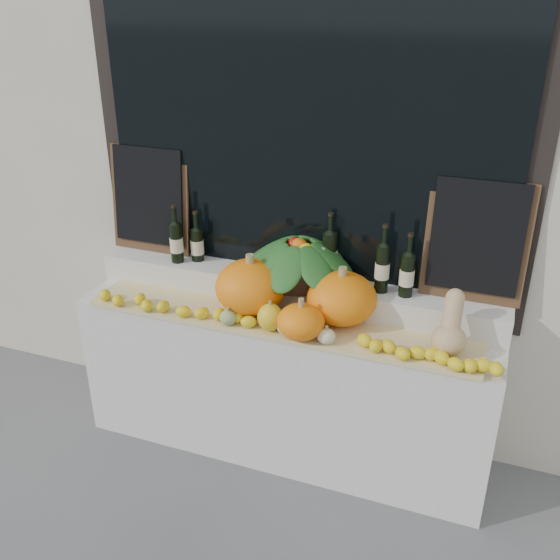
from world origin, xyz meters
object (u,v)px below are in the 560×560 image
object	(u,v)px
pumpkin_left	(251,287)
produce_bowl	(299,259)
wine_bottle_tall	(329,255)
pumpkin_right	(341,298)
butternut_squash	(450,330)

from	to	relation	value
pumpkin_left	produce_bowl	world-z (taller)	produce_bowl
pumpkin_left	wine_bottle_tall	distance (m)	0.46
produce_bowl	wine_bottle_tall	xyz separation A→B (m)	(0.15, 0.07, 0.02)
pumpkin_right	produce_bowl	bearing A→B (deg)	152.82
butternut_squash	produce_bowl	bearing A→B (deg)	163.55
produce_bowl	wine_bottle_tall	distance (m)	0.17
pumpkin_left	butternut_squash	xyz separation A→B (m)	(1.04, -0.04, -0.03)
pumpkin_right	produce_bowl	world-z (taller)	produce_bowl
pumpkin_left	pumpkin_right	distance (m)	0.48
butternut_squash	pumpkin_right	bearing A→B (deg)	169.49
wine_bottle_tall	pumpkin_left	bearing A→B (deg)	-142.08
produce_bowl	wine_bottle_tall	size ratio (longest dim) A/B	1.77
butternut_squash	wine_bottle_tall	xyz separation A→B (m)	(-0.69, 0.31, 0.15)
pumpkin_right	butternut_squash	distance (m)	0.57
pumpkin_left	wine_bottle_tall	bearing A→B (deg)	37.92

